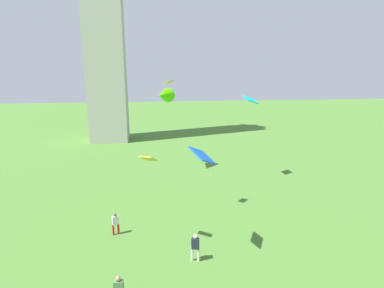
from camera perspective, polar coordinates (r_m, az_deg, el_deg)
person_0 at (r=21.67m, az=-14.52°, el=-14.39°), size 0.47×0.36×1.59m
person_2 at (r=18.40m, az=0.64°, el=-19.05°), size 0.52×0.37×1.72m
kite_flying_0 at (r=17.80m, az=-8.43°, el=-2.81°), size 1.16×1.05×0.49m
kite_flying_1 at (r=16.66m, az=1.99°, el=-2.25°), size 1.70×2.06×1.27m
kite_flying_2 at (r=31.90m, az=-5.48°, el=9.27°), size 2.45×2.70×1.62m
kite_flying_3 at (r=30.21m, az=11.16°, el=8.36°), size 1.75×1.68×0.92m
kite_flying_4 at (r=21.34m, az=-4.43°, el=11.80°), size 0.92×0.96×0.35m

